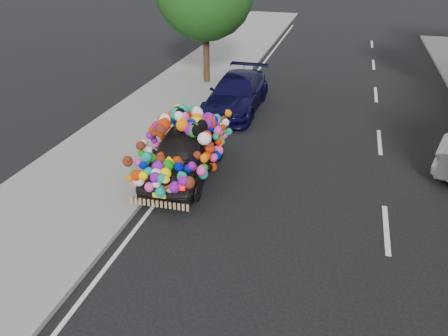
{
  "coord_description": "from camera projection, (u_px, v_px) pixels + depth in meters",
  "views": [
    {
      "loc": [
        2.21,
        -8.95,
        6.04
      ],
      "look_at": [
        -0.29,
        -0.08,
        1.09
      ],
      "focal_mm": 35.0,
      "sensor_mm": 36.0,
      "label": 1
    }
  ],
  "objects": [
    {
      "name": "ground",
      "position": [
        236.0,
        206.0,
        10.97
      ],
      "size": [
        100.0,
        100.0,
        0.0
      ],
      "primitive_type": "plane",
      "color": "black",
      "rests_on": "ground"
    },
    {
      "name": "lane_markings",
      "position": [
        386.0,
        229.0,
        10.11
      ],
      "size": [
        6.0,
        50.0,
        0.01
      ],
      "primitive_type": null,
      "color": "silver",
      "rests_on": "ground"
    },
    {
      "name": "plush_art_car",
      "position": [
        184.0,
        141.0,
        11.98
      ],
      "size": [
        2.12,
        4.25,
        2.01
      ],
      "rotation": [
        0.0,
        0.0,
        0.04
      ],
      "color": "black",
      "rests_on": "ground"
    },
    {
      "name": "sidewalk",
      "position": [
        84.0,
        181.0,
        11.97
      ],
      "size": [
        4.0,
        60.0,
        0.12
      ],
      "primitive_type": "cube",
      "color": "gray",
      "rests_on": "ground"
    },
    {
      "name": "navy_sedan",
      "position": [
        237.0,
        93.0,
        16.66
      ],
      "size": [
        1.88,
        4.6,
        1.33
      ],
      "primitive_type": "imported",
      "rotation": [
        0.0,
        0.0,
        0.0
      ],
      "color": "black",
      "rests_on": "ground"
    },
    {
      "name": "kerb",
      "position": [
        150.0,
        191.0,
        11.5
      ],
      "size": [
        0.15,
        60.0,
        0.13
      ],
      "primitive_type": "cube",
      "color": "gray",
      "rests_on": "ground"
    }
  ]
}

